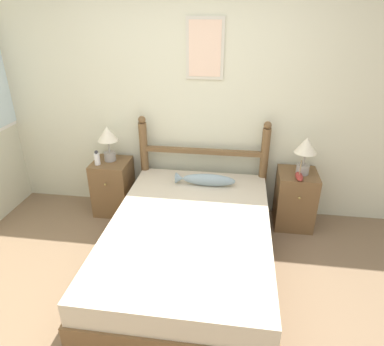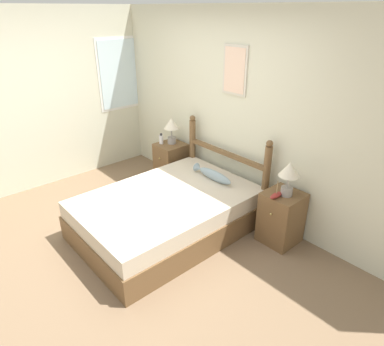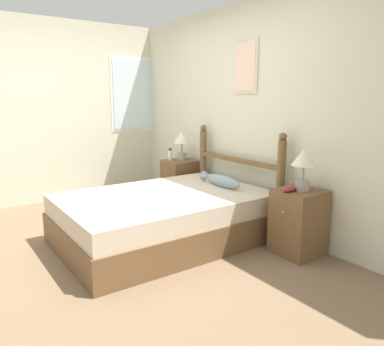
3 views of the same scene
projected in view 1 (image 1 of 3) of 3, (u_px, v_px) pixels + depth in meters
name	position (u px, v px, depth m)	size (l,w,h in m)	color
ground_plane	(160.00, 316.00, 2.70)	(16.00, 16.00, 0.00)	#7A6047
wall_back	(191.00, 101.00, 3.67)	(6.40, 0.08, 2.55)	beige
bed	(190.00, 246.00, 3.10)	(1.43, 2.09, 0.50)	brown
headboard	(203.00, 165.00, 3.83)	(1.43, 0.09, 1.13)	brown
nightstand_left	(113.00, 186.00, 3.97)	(0.40, 0.44, 0.63)	brown
nightstand_right	(295.00, 199.00, 3.71)	(0.40, 0.44, 0.63)	brown
table_lamp_left	(108.00, 138.00, 3.75)	(0.23, 0.23, 0.40)	gray
table_lamp_right	(306.00, 149.00, 3.44)	(0.23, 0.23, 0.40)	gray
bottle	(97.00, 158.00, 3.73)	(0.06, 0.06, 0.17)	white
model_boat	(299.00, 176.00, 3.45)	(0.07, 0.20, 0.20)	maroon
fish_pillow	(205.00, 180.00, 3.57)	(0.63, 0.12, 0.13)	#8499A3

